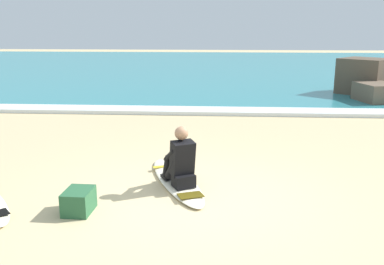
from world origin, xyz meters
name	(u,v)px	position (x,y,z in m)	size (l,w,h in m)	color
ground_plane	(195,201)	(0.00, 0.00, 0.00)	(80.00, 80.00, 0.00)	#CCB584
sea	(215,67)	(0.00, 20.28, 0.05)	(80.00, 28.00, 0.10)	teal
breaking_foam	(208,111)	(0.00, 6.58, 0.06)	(80.00, 0.90, 0.11)	white
surfboard_main	(177,180)	(-0.35, 0.76, 0.04)	(1.36, 2.39, 0.08)	#EFE5C6
surfer_seated	(180,162)	(-0.26, 0.50, 0.44)	(0.62, 0.77, 0.95)	black
beach_bag	(79,201)	(-1.58, -0.47, 0.16)	(0.36, 0.48, 0.32)	#285B38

